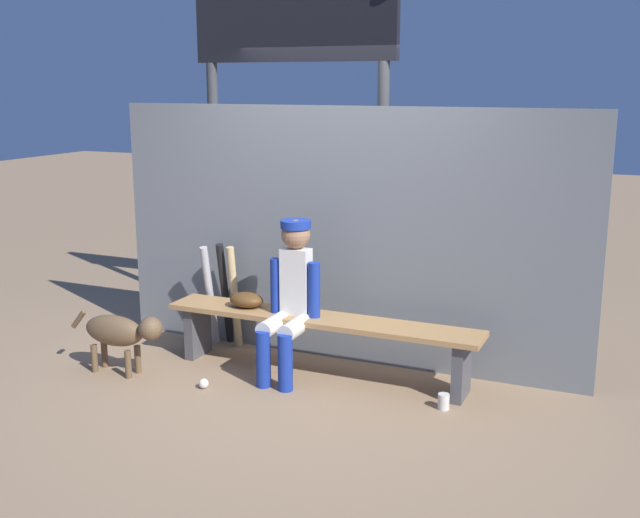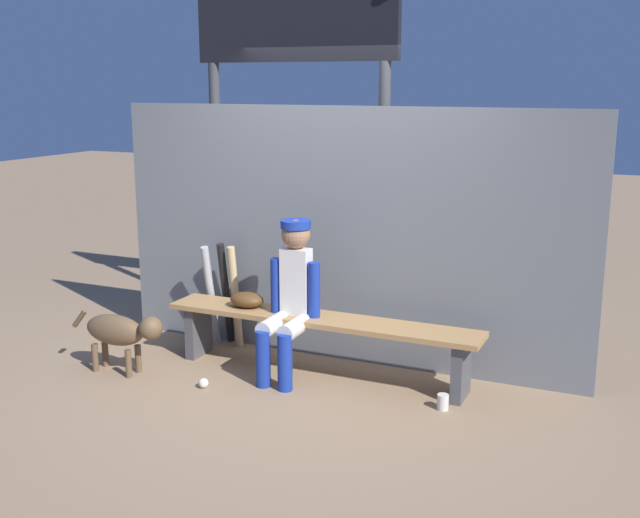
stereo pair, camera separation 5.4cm
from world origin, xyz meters
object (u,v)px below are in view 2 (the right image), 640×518
object	(u,v)px
baseball_glove	(247,300)
cup_on_ground	(443,402)
dugout_bench	(320,330)
dog	(121,331)
bat_aluminum_silver	(211,295)
baseball	(203,383)
bat_wood_natural	(235,297)
cup_on_bench	(290,306)
bat_aluminum_black	(226,294)
scoreboard	(302,67)
player_seated	(290,294)

from	to	relation	value
baseball_glove	cup_on_ground	xyz separation A→B (m)	(1.67, -0.24, -0.47)
dugout_bench	dog	distance (m)	1.53
bat_aluminum_silver	baseball	xyz separation A→B (m)	(0.45, -0.85, -0.40)
bat_aluminum_silver	cup_on_ground	xyz separation A→B (m)	(2.17, -0.50, -0.39)
cup_on_ground	baseball	bearing A→B (deg)	-168.46
bat_wood_natural	cup_on_bench	xyz separation A→B (m)	(0.64, -0.27, 0.08)
dugout_bench	bat_aluminum_black	distance (m)	1.08
cup_on_ground	cup_on_bench	world-z (taller)	cup_on_bench
cup_on_ground	scoreboard	size ratio (longest dim) A/B	0.03
bat_wood_natural	baseball	size ratio (longest dim) A/B	11.95
player_seated	dog	bearing A→B (deg)	-158.64
bat_aluminum_silver	cup_on_bench	xyz separation A→B (m)	(0.87, -0.25, 0.08)
baseball	dog	bearing A→B (deg)	179.62
bat_aluminum_black	dog	world-z (taller)	bat_aluminum_black
bat_wood_natural	scoreboard	distance (m)	2.09
dugout_bench	baseball_glove	world-z (taller)	baseball_glove
bat_aluminum_black	cup_on_bench	distance (m)	0.83
bat_aluminum_black	cup_on_ground	distance (m)	2.18
baseball_glove	baseball	bearing A→B (deg)	-94.13
bat_aluminum_silver	baseball	size ratio (longest dim) A/B	11.96
bat_wood_natural	baseball	xyz separation A→B (m)	(0.23, -0.87, -0.41)
scoreboard	cup_on_bench	bearing A→B (deg)	-69.36
baseball_glove	bat_aluminum_silver	world-z (taller)	bat_aluminum_silver
player_seated	bat_aluminum_silver	xyz separation A→B (m)	(-0.93, 0.37, -0.21)
baseball_glove	scoreboard	bearing A→B (deg)	92.54
scoreboard	bat_wood_natural	bearing A→B (deg)	-104.58
baseball_glove	bat_wood_natural	xyz separation A→B (m)	(-0.27, 0.28, -0.08)
player_seated	scoreboard	size ratio (longest dim) A/B	0.36
player_seated	baseball_glove	bearing A→B (deg)	165.71
bat_wood_natural	cup_on_bench	bearing A→B (deg)	-23.09
bat_wood_natural	dog	bearing A→B (deg)	-120.41
baseball_glove	cup_on_ground	distance (m)	1.75
baseball_glove	dog	xyz separation A→B (m)	(-0.78, -0.59, -0.19)
cup_on_ground	bat_aluminum_silver	bearing A→B (deg)	167.02
bat_wood_natural	bat_aluminum_black	world-z (taller)	bat_aluminum_black
bat_wood_natural	bat_aluminum_black	bearing A→B (deg)	158.79
player_seated	bat_aluminum_silver	world-z (taller)	player_seated
bat_aluminum_black	dog	bearing A→B (deg)	-113.05
baseball_glove	bat_aluminum_silver	size ratio (longest dim) A/B	0.32
scoreboard	cup_on_ground	bearing A→B (deg)	-38.55
player_seated	bat_aluminum_silver	size ratio (longest dim) A/B	1.35
bat_aluminum_silver	scoreboard	world-z (taller)	scoreboard
player_seated	bat_aluminum_black	xyz separation A→B (m)	(-0.83, 0.44, -0.20)
scoreboard	dog	size ratio (longest dim) A/B	3.97
bat_aluminum_black	bat_wood_natural	bearing A→B (deg)	-21.21
dugout_bench	bat_aluminum_silver	world-z (taller)	bat_aluminum_silver
bat_aluminum_black	bat_aluminum_silver	distance (m)	0.13
baseball	cup_on_bench	size ratio (longest dim) A/B	0.67
bat_aluminum_silver	dog	xyz separation A→B (m)	(-0.28, -0.84, -0.10)
bat_wood_natural	scoreboard	size ratio (longest dim) A/B	0.26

